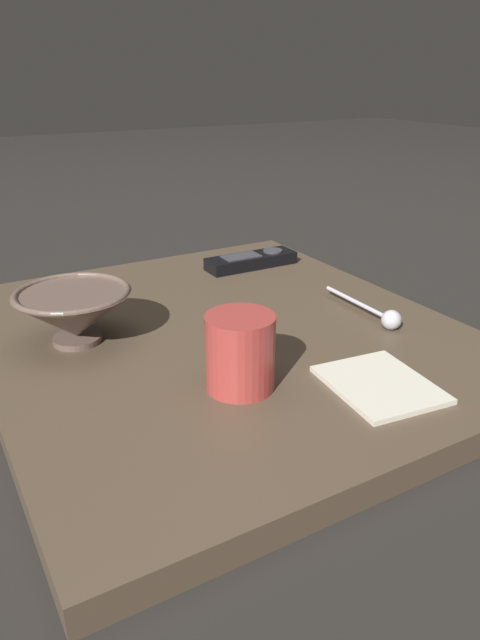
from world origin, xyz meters
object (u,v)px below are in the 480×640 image
object	(u,v)px
folded_napkin	(380,384)
teaspoon	(384,316)
coffee_mug	(240,352)
tv_remote_near	(251,260)
cereal_bowl	(74,313)

from	to	relation	value
folded_napkin	teaspoon	bearing A→B (deg)	135.92
coffee_mug	teaspoon	bearing A→B (deg)	100.42
folded_napkin	coffee_mug	bearing A→B (deg)	-120.25
coffee_mug	folded_napkin	xyz separation A→B (m)	(0.08, 0.13, -0.04)
coffee_mug	tv_remote_near	size ratio (longest dim) A/B	0.52
cereal_bowl	folded_napkin	distance (m)	0.38
cereal_bowl	teaspoon	xyz separation A→B (m)	(0.16, 0.38, -0.03)
cereal_bowl	teaspoon	world-z (taller)	cereal_bowl
coffee_mug	teaspoon	size ratio (longest dim) A/B	0.55
cereal_bowl	folded_napkin	bearing A→B (deg)	42.29
tv_remote_near	folded_napkin	xyz separation A→B (m)	(0.44, -0.10, -0.01)
teaspoon	coffee_mug	bearing A→B (deg)	-79.58
cereal_bowl	coffee_mug	bearing A→B (deg)	31.13
cereal_bowl	folded_napkin	size ratio (longest dim) A/B	1.07
cereal_bowl	coffee_mug	world-z (taller)	coffee_mug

